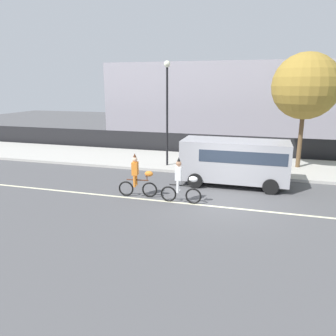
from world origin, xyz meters
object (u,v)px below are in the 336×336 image
Objects in this scene: parade_cyclist_orange at (138,178)px; parked_van_grey at (236,159)px; parade_cyclist_zebra at (181,183)px; street_lamp_post at (167,98)px.

parade_cyclist_orange is 4.90m from parked_van_grey.
street_lamp_post reaches higher than parade_cyclist_zebra.
parked_van_grey is (3.90, 2.93, 0.44)m from parade_cyclist_orange.
parked_van_grey reaches higher than parade_cyclist_zebra.
parade_cyclist_orange is 2.00m from parade_cyclist_zebra.
street_lamp_post is at bearing 92.53° from parade_cyclist_orange.
parked_van_grey is (1.92, 3.16, 0.44)m from parade_cyclist_zebra.
street_lamp_post reaches higher than parade_cyclist_orange.
parade_cyclist_orange is at bearing 173.40° from parade_cyclist_zebra.
parade_cyclist_zebra is at bearing -121.28° from parked_van_grey.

